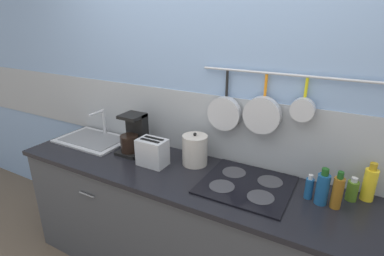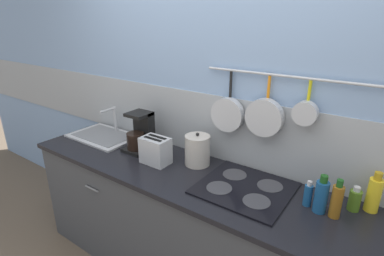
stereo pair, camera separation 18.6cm
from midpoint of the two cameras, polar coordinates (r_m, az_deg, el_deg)
wall_back at (r=2.15m, az=1.46°, el=3.91°), size 7.20×0.14×2.60m
cabinet_base at (r=2.28m, az=-3.19°, el=-19.16°), size 2.59×0.61×0.87m
countertop at (r=2.02m, az=-3.44°, el=-9.26°), size 2.63×0.63×0.03m
sink_basin at (r=2.68m, az=-20.19°, el=-1.95°), size 0.58×0.39×0.24m
coffee_maker at (r=2.34m, az=-13.23°, el=-1.57°), size 0.18×0.22×0.30m
toaster at (r=2.12m, az=-10.02°, el=-4.59°), size 0.22×0.14×0.19m
kettle at (r=2.09m, az=-1.98°, el=-4.25°), size 0.18×0.18×0.24m
cooktop at (r=1.90m, az=7.52°, el=-10.74°), size 0.54×0.50×0.01m
bottle_cooking_wine at (r=1.83m, az=18.70°, el=-10.83°), size 0.05×0.05×0.15m
bottle_dish_soap at (r=1.79m, az=20.89°, el=-10.76°), size 0.07×0.07×0.22m
bottle_hot_sauce at (r=1.78m, az=23.30°, el=-11.21°), size 0.06×0.06×0.22m
bottle_sesame_oil at (r=1.91m, az=25.78°, el=-10.68°), size 0.06×0.06×0.14m
bottle_vinegar at (r=1.93m, az=28.40°, el=-9.39°), size 0.07×0.07×0.23m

